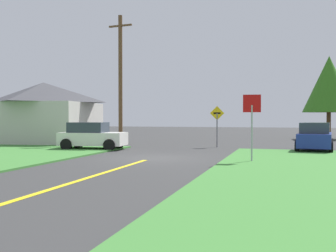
% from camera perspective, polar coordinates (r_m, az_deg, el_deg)
% --- Properties ---
extents(ground_plane, '(120.00, 120.00, 0.00)m').
position_cam_1_polar(ground_plane, '(19.24, -2.21, -4.50)').
color(ground_plane, '#353535').
extents(lane_stripe_center, '(0.20, 14.00, 0.01)m').
position_cam_1_polar(lane_stripe_center, '(11.97, -14.39, -8.03)').
color(lane_stripe_center, yellow).
rests_on(lane_stripe_center, ground).
extents(stop_sign, '(0.74, 0.11, 2.88)m').
position_cam_1_polar(stop_sign, '(17.52, 11.65, 1.53)').
color(stop_sign, '#9EA0A8').
rests_on(stop_sign, ground).
extents(car_on_crossroad, '(2.27, 4.09, 1.62)m').
position_cam_1_polar(car_on_crossroad, '(24.45, 19.84, -1.46)').
color(car_on_crossroad, navy).
rests_on(car_on_crossroad, ground).
extents(parked_car_near_building, '(3.98, 2.33, 1.62)m').
position_cam_1_polar(parked_car_near_building, '(24.63, -10.60, -1.39)').
color(parked_car_near_building, white).
rests_on(parked_car_near_building, ground).
extents(utility_pole_mid, '(1.80, 0.35, 9.08)m').
position_cam_1_polar(utility_pole_mid, '(29.09, -6.67, 6.66)').
color(utility_pole_mid, brown).
rests_on(utility_pole_mid, ground).
extents(direction_sign, '(0.90, 0.13, 2.63)m').
position_cam_1_polar(direction_sign, '(26.22, 6.87, 0.61)').
color(direction_sign, slate).
rests_on(direction_sign, ground).
extents(oak_tree_left, '(4.48, 4.48, 7.29)m').
position_cam_1_polar(oak_tree_left, '(38.57, 21.59, 5.46)').
color(oak_tree_left, brown).
rests_on(oak_tree_left, ground).
extents(barn, '(7.66, 7.53, 4.53)m').
position_cam_1_polar(barn, '(32.00, -16.99, 1.80)').
color(barn, beige).
rests_on(barn, ground).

